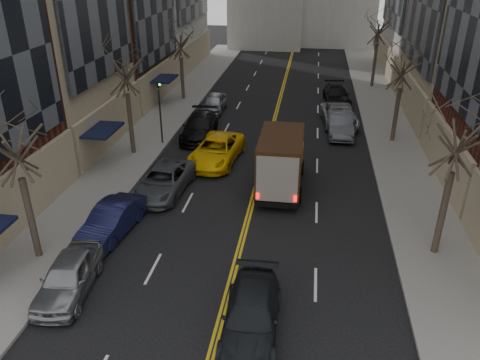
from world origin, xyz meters
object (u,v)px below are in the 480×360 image
object	(u,v)px
ups_truck	(281,161)
pedestrian	(287,160)
observer_sedan	(251,315)
taxi	(217,150)

from	to	relation	value
ups_truck	pedestrian	xyz separation A→B (m)	(0.25, 2.13, -0.90)
observer_sedan	ups_truck	bearing A→B (deg)	87.71
pedestrian	observer_sedan	bearing A→B (deg)	-165.94
observer_sedan	taxi	distance (m)	15.26
observer_sedan	pedestrian	xyz separation A→B (m)	(0.42, 13.67, 0.11)
ups_truck	pedestrian	distance (m)	2.33
taxi	pedestrian	distance (m)	4.73
taxi	pedestrian	bearing A→B (deg)	-6.59
taxi	pedestrian	xyz separation A→B (m)	(4.62, -1.00, 0.02)
pedestrian	ups_truck	bearing A→B (deg)	-170.87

